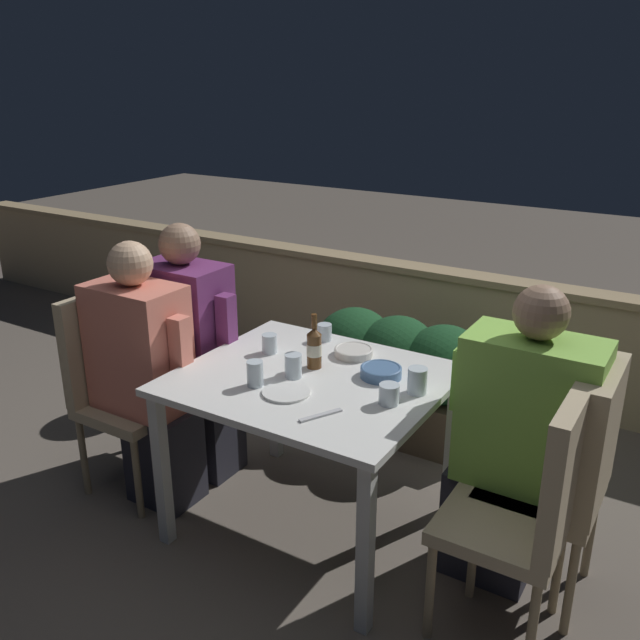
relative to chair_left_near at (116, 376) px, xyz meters
name	(u,v)px	position (x,y,z in m)	size (l,w,h in m)	color
ground_plane	(312,525)	(0.95, 0.17, -0.55)	(16.00, 16.00, 0.00)	#665B51
parapet_wall	(457,329)	(0.95, 1.86, -0.18)	(9.00, 0.18, 0.73)	tan
dining_table	(311,396)	(0.95, 0.17, 0.08)	(1.03, 0.90, 0.71)	white
planter_hedge	(396,370)	(0.90, 1.11, -0.18)	(0.95, 0.47, 0.66)	brown
chair_left_near	(116,376)	(0.00, 0.00, 0.00)	(0.41, 0.41, 0.94)	tan
person_coral_top	(147,376)	(0.20, 0.00, 0.05)	(0.49, 0.26, 1.20)	#282833
chair_left_far	(162,354)	(0.00, 0.30, 0.00)	(0.41, 0.41, 0.94)	tan
person_purple_stripe	(192,351)	(0.20, 0.30, 0.06)	(0.49, 0.26, 1.23)	#282833
chair_right_near	(535,501)	(1.89, 0.03, 0.00)	(0.41, 0.41, 0.94)	tan
chair_right_far	(572,468)	(1.95, 0.30, 0.00)	(0.41, 0.41, 0.94)	tan
person_green_blouse	(516,442)	(1.75, 0.30, 0.04)	(0.52, 0.26, 1.20)	#282833
beer_bottle	(314,347)	(0.91, 0.25, 0.25)	(0.06, 0.06, 0.23)	brown
plate_0	(287,392)	(0.95, -0.01, 0.17)	(0.18, 0.18, 0.01)	white
bowl_0	(381,371)	(1.19, 0.31, 0.19)	(0.17, 0.17, 0.04)	#4C709E
bowl_1	(354,351)	(0.99, 0.45, 0.18)	(0.17, 0.17, 0.03)	silver
glass_cup_0	(293,366)	(0.89, 0.13, 0.21)	(0.07, 0.07, 0.10)	silver
glass_cup_1	(325,332)	(0.79, 0.53, 0.20)	(0.07, 0.07, 0.08)	silver
glass_cup_2	(389,394)	(1.32, 0.12, 0.20)	(0.08, 0.08, 0.08)	silver
glass_cup_3	(255,374)	(0.81, -0.01, 0.21)	(0.06, 0.06, 0.10)	silver
glass_cup_4	(417,381)	(1.37, 0.26, 0.21)	(0.07, 0.07, 0.10)	silver
glass_cup_5	(270,344)	(0.67, 0.29, 0.20)	(0.07, 0.07, 0.08)	silver
fork_0	(321,415)	(1.16, -0.09, 0.16)	(0.10, 0.16, 0.01)	silver
potted_plant	(175,332)	(-0.38, 0.79, -0.12)	(0.34, 0.34, 0.70)	#B2A899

